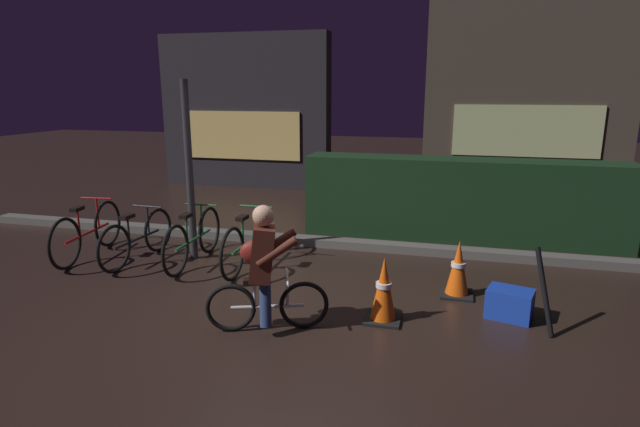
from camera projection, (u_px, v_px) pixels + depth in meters
name	position (u px, v px, depth m)	size (l,w,h in m)	color
ground_plane	(288.00, 306.00, 5.53)	(40.00, 40.00, 0.00)	black
sidewalk_curb	(334.00, 243.00, 7.58)	(12.00, 0.24, 0.12)	#56544F
hedge_row	(461.00, 200.00, 7.86)	(4.80, 0.70, 1.25)	black
storefront_left	(245.00, 112.00, 11.99)	(4.04, 0.54, 3.51)	#262328
storefront_right	(529.00, 78.00, 10.94)	(4.32, 0.54, 5.02)	#42382D
street_post	(189.00, 172.00, 6.80)	(0.10, 0.10, 2.41)	#2D2D33
parked_bike_leftmost	(88.00, 232.00, 7.07)	(0.46, 1.70, 0.79)	black
parked_bike_left_mid	(137.00, 238.00, 6.89)	(0.46, 1.56, 0.72)	black
parked_bike_center_left	(194.00, 239.00, 6.79)	(0.46, 1.65, 0.76)	black
parked_bike_center_right	(249.00, 241.00, 6.66)	(0.46, 1.67, 0.77)	black
traffic_cone_near	(384.00, 290.00, 5.11)	(0.36, 0.36, 0.67)	black
traffic_cone_far	(458.00, 269.00, 5.74)	(0.36, 0.36, 0.65)	black
blue_crate	(510.00, 304.00, 5.22)	(0.44, 0.32, 0.30)	#193DB7
cyclist	(264.00, 268.00, 4.86)	(1.13, 0.51, 1.25)	black
closed_umbrella	(544.00, 292.00, 4.86)	(0.05, 0.05, 0.85)	black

